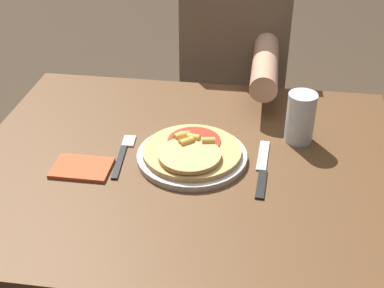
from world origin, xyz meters
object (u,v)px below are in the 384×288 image
(person_diner, at_px, (235,79))
(dining_table, at_px, (186,209))
(knife, at_px, (262,169))
(drinking_glass, at_px, (301,118))
(fork, at_px, (123,153))
(pizza, at_px, (192,151))
(plate, at_px, (192,156))

(person_diner, bearing_deg, dining_table, -96.15)
(knife, bearing_deg, drinking_glass, 59.90)
(drinking_glass, xyz_separation_m, person_diner, (-0.19, 0.48, -0.14))
(fork, xyz_separation_m, drinking_glass, (0.40, 0.12, 0.06))
(pizza, height_order, knife, pizza)
(pizza, relative_size, drinking_glass, 1.82)
(dining_table, xyz_separation_m, fork, (-0.15, 0.01, 0.14))
(drinking_glass, height_order, person_diner, person_diner)
(plate, relative_size, drinking_glass, 2.04)
(drinking_glass, bearing_deg, fork, -163.18)
(dining_table, relative_size, plate, 3.90)
(knife, xyz_separation_m, person_diner, (-0.11, 0.62, -0.09))
(fork, height_order, person_diner, person_diner)
(dining_table, distance_m, pizza, 0.16)
(person_diner, bearing_deg, pizza, -95.04)
(plate, relative_size, fork, 1.41)
(drinking_glass, bearing_deg, knife, -120.10)
(person_diner, bearing_deg, plate, -95.04)
(dining_table, distance_m, person_diner, 0.62)
(drinking_glass, bearing_deg, plate, -153.87)
(plate, xyz_separation_m, pizza, (-0.00, -0.00, 0.02))
(pizza, bearing_deg, knife, -5.77)
(pizza, xyz_separation_m, drinking_glass, (0.24, 0.12, 0.04))
(dining_table, relative_size, knife, 4.39)
(pizza, relative_size, fork, 1.26)
(pizza, relative_size, person_diner, 0.19)
(plate, height_order, fork, plate)
(dining_table, distance_m, plate, 0.15)
(dining_table, distance_m, knife, 0.22)
(knife, height_order, drinking_glass, drinking_glass)
(pizza, height_order, drinking_glass, drinking_glass)
(fork, xyz_separation_m, knife, (0.32, -0.02, 0.00))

